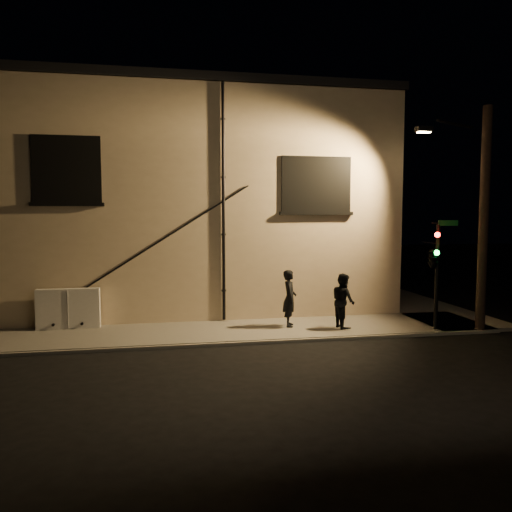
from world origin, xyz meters
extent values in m
plane|color=black|center=(0.00, 0.00, 0.00)|extent=(90.00, 90.00, 0.00)
cube|color=slate|center=(-3.00, 1.50, 0.06)|extent=(20.00, 3.00, 0.12)
cube|color=slate|center=(6.50, 8.00, 0.06)|extent=(3.00, 16.00, 0.12)
cube|color=beige|center=(-3.00, 9.00, 4.25)|extent=(16.00, 12.00, 8.50)
cube|color=black|center=(-3.00, 9.00, 8.65)|extent=(16.20, 12.20, 0.30)
cube|color=black|center=(-7.00, 2.98, 5.40)|extent=(2.20, 0.10, 2.20)
cube|color=black|center=(-7.00, 3.00, 5.40)|extent=(1.98, 0.05, 1.98)
cube|color=black|center=(1.60, 2.98, 5.00)|extent=(2.60, 0.10, 2.00)
cube|color=#A5B28C|center=(1.60, 3.00, 5.00)|extent=(2.38, 0.05, 1.78)
cylinder|color=black|center=(-1.80, 2.92, 4.31)|extent=(0.11, 0.11, 8.30)
cylinder|color=black|center=(-4.00, 2.95, 3.00)|extent=(5.96, 0.04, 3.75)
cylinder|color=black|center=(-3.88, 2.95, 3.06)|extent=(5.96, 0.04, 3.75)
cube|color=silver|center=(-7.03, 2.70, 0.78)|extent=(2.02, 0.34, 1.33)
imported|color=black|center=(0.27, 1.63, 1.08)|extent=(0.60, 0.78, 1.92)
imported|color=black|center=(1.99, 1.10, 1.03)|extent=(0.77, 0.95, 1.83)
cylinder|color=black|center=(4.90, 0.30, 1.85)|extent=(0.12, 0.12, 3.45)
imported|color=black|center=(4.68, 0.18, 2.58)|extent=(0.81, 2.12, 0.84)
sphere|color=#FF140C|center=(4.70, 0.00, 3.26)|extent=(0.17, 0.17, 0.17)
sphere|color=#14FF3F|center=(4.70, 0.00, 2.68)|extent=(0.17, 0.17, 0.17)
cube|color=#0C4C1E|center=(5.25, 0.30, 3.63)|extent=(0.70, 0.03, 0.18)
cylinder|color=black|center=(6.40, 0.10, 3.69)|extent=(0.31, 0.31, 7.39)
cylinder|color=black|center=(5.60, 0.65, 6.87)|extent=(1.87, 1.02, 0.10)
cube|color=black|center=(4.80, 1.20, 6.77)|extent=(0.55, 0.28, 0.18)
cube|color=#FFC672|center=(4.80, 1.20, 6.67)|extent=(0.42, 0.20, 0.04)
camera|label=1|loc=(-3.94, -14.53, 3.90)|focal=35.00mm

